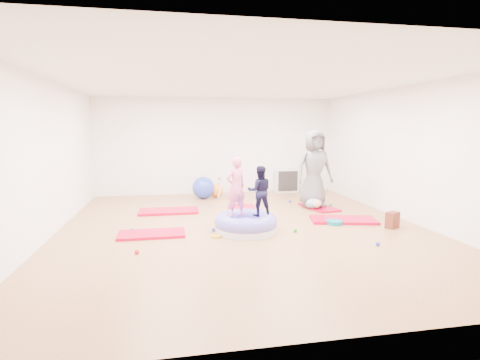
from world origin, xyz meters
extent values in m
cube|color=olive|center=(0.00, 0.00, 0.00)|extent=(7.00, 8.00, 0.01)
cube|color=silver|center=(0.00, 0.00, 2.80)|extent=(7.00, 8.00, 0.01)
cube|color=white|center=(0.00, 4.00, 1.40)|extent=(7.00, 0.01, 2.80)
cube|color=white|center=(0.00, -4.00, 1.40)|extent=(7.00, 0.01, 2.80)
cube|color=white|center=(-3.50, 0.00, 1.40)|extent=(0.01, 8.00, 2.80)
cube|color=white|center=(3.50, 0.00, 1.40)|extent=(0.01, 8.00, 2.80)
cube|color=red|center=(-1.73, -0.22, 0.02)|extent=(1.19, 0.60, 0.05)
cube|color=red|center=(-1.43, 1.62, 0.03)|extent=(1.35, 0.68, 0.06)
cube|color=red|center=(0.29, 1.42, 0.03)|extent=(0.66, 1.24, 0.05)
cube|color=red|center=(2.17, 0.11, 0.03)|extent=(1.45, 0.95, 0.06)
cube|color=red|center=(2.16, 1.42, 0.02)|extent=(0.74, 1.19, 0.05)
cylinder|color=silver|center=(0.01, -0.29, 0.07)|extent=(1.16, 1.16, 0.13)
torus|color=#5D58C6|center=(0.01, -0.29, 0.19)|extent=(1.19, 1.19, 0.32)
ellipsoid|color=#5D58C6|center=(0.01, -0.29, 0.11)|extent=(0.63, 0.63, 0.29)
imported|color=pink|center=(-0.18, -0.25, 0.90)|extent=(0.48, 0.40, 1.11)
imported|color=black|center=(0.26, -0.30, 0.82)|extent=(0.50, 0.41, 0.95)
imported|color=#595A5C|center=(2.05, 1.49, 0.97)|extent=(0.94, 0.65, 1.84)
ellipsoid|color=#85A5CC|center=(1.97, 1.26, 0.16)|extent=(0.39, 0.25, 0.22)
sphere|color=#E2BD8A|center=(1.97, 1.08, 0.18)|extent=(0.18, 0.18, 0.18)
sphere|color=#293EBA|center=(-2.10, 0.06, 0.04)|extent=(0.07, 0.07, 0.07)
sphere|color=red|center=(-1.91, -1.23, 0.04)|extent=(0.07, 0.07, 0.07)
sphere|color=orange|center=(0.33, 1.75, 0.04)|extent=(0.07, 0.07, 0.07)
sphere|color=#189019|center=(0.90, -0.52, 0.04)|extent=(0.07, 0.07, 0.07)
sphere|color=#293EBA|center=(1.97, -1.54, 0.04)|extent=(0.07, 0.07, 0.07)
sphere|color=#189019|center=(0.12, -0.68, 0.04)|extent=(0.07, 0.07, 0.07)
sphere|color=#189019|center=(2.52, 1.53, 0.04)|extent=(0.07, 0.07, 0.07)
sphere|color=#293EBA|center=(-0.60, -0.17, 0.04)|extent=(0.07, 0.07, 0.07)
sphere|color=#293EBA|center=(1.85, 0.30, 0.04)|extent=(0.07, 0.07, 0.07)
sphere|color=#293EBA|center=(1.68, 2.18, 0.04)|extent=(0.07, 0.07, 0.07)
sphere|color=#293EBA|center=(-0.49, 3.16, 0.30)|extent=(0.61, 0.61, 0.61)
sphere|color=orange|center=(-0.12, 3.31, 0.19)|extent=(0.39, 0.39, 0.39)
cylinder|color=silver|center=(-0.03, 3.02, 0.29)|extent=(0.21, 0.21, 0.55)
cylinder|color=silver|center=(-0.03, 3.49, 0.29)|extent=(0.21, 0.21, 0.55)
cylinder|color=silver|center=(0.48, 3.02, 0.29)|extent=(0.21, 0.21, 0.55)
cylinder|color=silver|center=(0.48, 3.49, 0.29)|extent=(0.21, 0.21, 0.55)
cylinder|color=silver|center=(0.23, 3.26, 0.53)|extent=(0.53, 0.03, 0.03)
sphere|color=red|center=(-0.04, 3.26, 0.53)|extent=(0.06, 0.06, 0.06)
sphere|color=#293EBA|center=(0.49, 3.26, 0.53)|extent=(0.06, 0.06, 0.06)
cube|color=silver|center=(2.08, 3.80, 0.35)|extent=(0.70, 0.34, 0.70)
cube|color=#282525|center=(2.08, 3.63, 0.35)|extent=(0.60, 0.02, 0.60)
cube|color=silver|center=(2.08, 3.75, 0.35)|extent=(0.02, 0.24, 0.62)
cube|color=silver|center=(2.08, 3.75, 0.35)|extent=(0.62, 0.24, 0.02)
cylinder|color=#0A6D7B|center=(1.87, -0.09, 0.04)|extent=(0.34, 0.34, 0.08)
cube|color=maroon|center=(2.86, -0.56, 0.16)|extent=(0.32, 0.28, 0.32)
cylinder|color=orange|center=(-0.60, -0.55, 0.01)|extent=(0.19, 0.19, 0.03)
camera|label=1|loc=(-1.36, -7.00, 1.94)|focal=28.00mm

